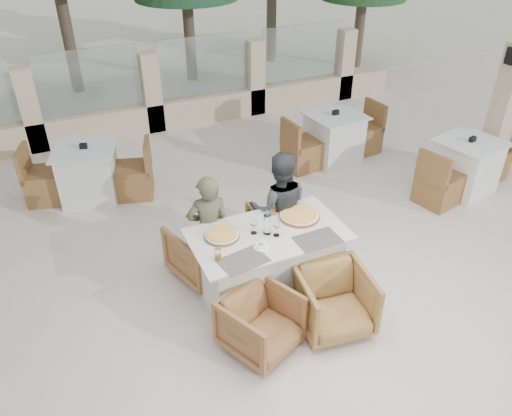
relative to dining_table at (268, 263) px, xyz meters
name	(u,v)px	position (x,y,z in m)	size (l,w,h in m)	color
ground	(269,292)	(0.01, -0.04, -0.39)	(80.00, 80.00, 0.00)	beige
sand_patch	(82,24)	(0.01, 13.96, -0.38)	(30.00, 16.00, 0.01)	beige
perimeter_wall_far	(151,87)	(0.01, 4.76, 0.42)	(10.00, 0.34, 1.60)	beige
lantern_pillar	(503,114)	(4.21, 0.96, 0.61)	(0.34, 0.34, 2.00)	beige
dining_table	(268,263)	(0.00, 0.00, 0.00)	(1.60, 0.90, 0.77)	beige
placemat_near_left	(243,261)	(-0.41, -0.31, 0.39)	(0.45, 0.30, 0.00)	#5C574F
placemat_near_right	(318,240)	(0.40, -0.31, 0.39)	(0.45, 0.30, 0.00)	#554F49
pizza_left	(222,235)	(-0.45, 0.14, 0.41)	(0.36, 0.36, 0.05)	orange
pizza_right	(299,215)	(0.43, 0.13, 0.41)	(0.44, 0.44, 0.06)	orange
water_bottle	(267,223)	(-0.01, 0.00, 0.52)	(0.08, 0.08, 0.26)	#A0C1D2
wine_glass_centre	(254,226)	(-0.13, 0.06, 0.48)	(0.08, 0.08, 0.18)	white
wine_glass_near	(277,228)	(0.06, -0.07, 0.48)	(0.08, 0.08, 0.18)	silver
beer_glass_left	(218,254)	(-0.62, -0.18, 0.45)	(0.06, 0.06, 0.12)	orange
beer_glass_right	(273,209)	(0.20, 0.30, 0.45)	(0.06, 0.06, 0.13)	gold
olive_dish	(261,246)	(-0.17, -0.19, 0.41)	(0.11, 0.11, 0.04)	white
armchair_far_left	(205,250)	(-0.51, 0.57, -0.06)	(0.69, 0.71, 0.64)	#996737
armchair_far_right	(281,226)	(0.50, 0.67, -0.09)	(0.63, 0.65, 0.59)	olive
armchair_near_left	(261,323)	(-0.40, -0.69, -0.08)	(0.64, 0.66, 0.60)	#946035
armchair_near_right	(334,301)	(0.37, -0.74, -0.06)	(0.69, 0.71, 0.64)	olive
diner_left	(209,229)	(-0.48, 0.48, 0.26)	(0.47, 0.31, 1.29)	#4B4F39
diner_right	(279,209)	(0.36, 0.46, 0.31)	(0.68, 0.53, 1.40)	#37393C
bg_table_a	(89,173)	(-1.42, 2.81, 0.00)	(1.64, 0.82, 0.77)	silver
bg_table_b	(333,137)	(2.32, 2.41, 0.00)	(1.64, 0.82, 0.77)	silver
bg_table_c	(466,166)	(3.53, 0.79, 0.00)	(1.64, 0.82, 0.77)	silver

